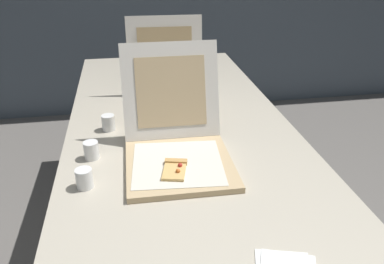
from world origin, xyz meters
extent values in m
cube|color=#BCB29E|center=(0.00, 0.64, 0.74)|extent=(0.99, 2.32, 0.03)
cylinder|color=#38383D|center=(-0.42, 1.73, 0.36)|extent=(0.04, 0.04, 0.72)
cylinder|color=#38383D|center=(0.42, 1.73, 0.36)|extent=(0.04, 0.04, 0.72)
cube|color=tan|center=(-0.05, 0.30, 0.76)|extent=(0.39, 0.39, 0.02)
cube|color=silver|center=(-0.06, 0.30, 0.78)|extent=(0.35, 0.35, 0.00)
cube|color=silver|center=(-0.05, 0.55, 0.96)|extent=(0.39, 0.13, 0.37)
cube|color=tan|center=(-0.05, 0.55, 0.96)|extent=(0.28, 0.09, 0.26)
cube|color=#E0B266|center=(-0.08, 0.24, 0.78)|extent=(0.10, 0.13, 0.01)
cube|color=tan|center=(-0.07, 0.29, 0.78)|extent=(0.08, 0.04, 0.02)
sphere|color=orange|center=(-0.07, 0.22, 0.79)|extent=(0.02, 0.02, 0.02)
sphere|color=red|center=(-0.06, 0.26, 0.79)|extent=(0.02, 0.02, 0.02)
cube|color=tan|center=(-0.03, 0.85, 0.76)|extent=(0.40, 0.40, 0.02)
cube|color=silver|center=(-0.02, 0.86, 0.78)|extent=(0.35, 0.35, 0.00)
cube|color=silver|center=(-0.02, 1.07, 0.96)|extent=(0.39, 0.08, 0.38)
cube|color=tan|center=(-0.02, 1.06, 0.96)|extent=(0.28, 0.06, 0.27)
cylinder|color=white|center=(-0.38, 0.24, 0.79)|extent=(0.06, 0.06, 0.07)
cylinder|color=white|center=(-0.31, 0.67, 0.79)|extent=(0.06, 0.06, 0.07)
cylinder|color=white|center=(-0.37, 0.43, 0.79)|extent=(0.06, 0.06, 0.07)
camera|label=1|loc=(-0.22, -0.91, 1.51)|focal=36.83mm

